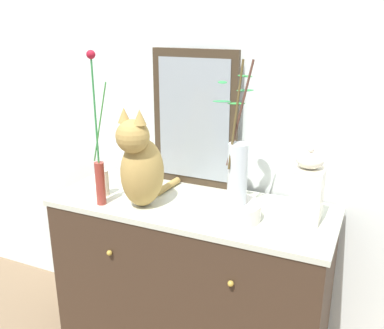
{
  "coord_description": "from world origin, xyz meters",
  "views": [
    {
      "loc": [
        0.71,
        -1.58,
        1.58
      ],
      "look_at": [
        0.0,
        0.0,
        0.99
      ],
      "focal_mm": 40.43,
      "sensor_mm": 36.0,
      "label": 1
    }
  ],
  "objects_px": {
    "jar_lidded_porcelain": "(308,188)",
    "vase_glass_clear": "(237,168)",
    "vase_slim_green": "(99,164)",
    "candle_pillar": "(104,183)",
    "mirror_leaning": "(195,119)",
    "cat_sitting": "(141,165)",
    "sideboard": "(192,283)",
    "bowl_porcelain": "(236,211)"
  },
  "relations": [
    {
      "from": "jar_lidded_porcelain",
      "to": "vase_glass_clear",
      "type": "bearing_deg",
      "value": -160.09
    },
    {
      "from": "vase_slim_green",
      "to": "candle_pillar",
      "type": "height_order",
      "value": "vase_slim_green"
    },
    {
      "from": "mirror_leaning",
      "to": "vase_glass_clear",
      "type": "xyz_separation_m",
      "value": [
        0.31,
        -0.29,
        -0.1
      ]
    },
    {
      "from": "vase_slim_green",
      "to": "candle_pillar",
      "type": "bearing_deg",
      "value": 117.17
    },
    {
      "from": "cat_sitting",
      "to": "jar_lidded_porcelain",
      "type": "distance_m",
      "value": 0.69
    },
    {
      "from": "vase_slim_green",
      "to": "vase_glass_clear",
      "type": "height_order",
      "value": "vase_slim_green"
    },
    {
      "from": "vase_slim_green",
      "to": "vase_glass_clear",
      "type": "xyz_separation_m",
      "value": [
        0.58,
        0.1,
        0.03
      ]
    },
    {
      "from": "jar_lidded_porcelain",
      "to": "candle_pillar",
      "type": "height_order",
      "value": "jar_lidded_porcelain"
    },
    {
      "from": "mirror_leaning",
      "to": "sideboard",
      "type": "bearing_deg",
      "value": -68.75
    },
    {
      "from": "sideboard",
      "to": "vase_glass_clear",
      "type": "bearing_deg",
      "value": -15.8
    },
    {
      "from": "cat_sitting",
      "to": "candle_pillar",
      "type": "xyz_separation_m",
      "value": [
        -0.22,
        0.03,
        -0.13
      ]
    },
    {
      "from": "bowl_porcelain",
      "to": "jar_lidded_porcelain",
      "type": "distance_m",
      "value": 0.29
    },
    {
      "from": "vase_glass_clear",
      "to": "candle_pillar",
      "type": "bearing_deg",
      "value": -178.88
    },
    {
      "from": "candle_pillar",
      "to": "cat_sitting",
      "type": "bearing_deg",
      "value": -8.66
    },
    {
      "from": "cat_sitting",
      "to": "candle_pillar",
      "type": "bearing_deg",
      "value": 171.34
    },
    {
      "from": "bowl_porcelain",
      "to": "cat_sitting",
      "type": "bearing_deg",
      "value": -174.08
    },
    {
      "from": "mirror_leaning",
      "to": "cat_sitting",
      "type": "relative_size",
      "value": 1.48
    },
    {
      "from": "jar_lidded_porcelain",
      "to": "bowl_porcelain",
      "type": "bearing_deg",
      "value": -159.41
    },
    {
      "from": "sideboard",
      "to": "candle_pillar",
      "type": "height_order",
      "value": "candle_pillar"
    },
    {
      "from": "vase_slim_green",
      "to": "vase_glass_clear",
      "type": "bearing_deg",
      "value": 10.14
    },
    {
      "from": "mirror_leaning",
      "to": "cat_sitting",
      "type": "height_order",
      "value": "mirror_leaning"
    },
    {
      "from": "vase_slim_green",
      "to": "jar_lidded_porcelain",
      "type": "relative_size",
      "value": 2.1
    },
    {
      "from": "jar_lidded_porcelain",
      "to": "candle_pillar",
      "type": "relative_size",
      "value": 2.38
    },
    {
      "from": "vase_slim_green",
      "to": "sideboard",
      "type": "bearing_deg",
      "value": 24.99
    },
    {
      "from": "mirror_leaning",
      "to": "jar_lidded_porcelain",
      "type": "xyz_separation_m",
      "value": [
        0.57,
        -0.19,
        -0.18
      ]
    },
    {
      "from": "mirror_leaning",
      "to": "vase_slim_green",
      "type": "distance_m",
      "value": 0.49
    },
    {
      "from": "mirror_leaning",
      "to": "bowl_porcelain",
      "type": "bearing_deg",
      "value": -42.78
    },
    {
      "from": "mirror_leaning",
      "to": "candle_pillar",
      "type": "relative_size",
      "value": 4.92
    },
    {
      "from": "bowl_porcelain",
      "to": "sideboard",
      "type": "bearing_deg",
      "value": 163.72
    },
    {
      "from": "sideboard",
      "to": "vase_slim_green",
      "type": "relative_size",
      "value": 1.9
    },
    {
      "from": "candle_pillar",
      "to": "jar_lidded_porcelain",
      "type": "bearing_deg",
      "value": 6.84
    },
    {
      "from": "sideboard",
      "to": "cat_sitting",
      "type": "relative_size",
      "value": 2.85
    },
    {
      "from": "jar_lidded_porcelain",
      "to": "mirror_leaning",
      "type": "bearing_deg",
      "value": 161.41
    },
    {
      "from": "sideboard",
      "to": "cat_sitting",
      "type": "bearing_deg",
      "value": -149.98
    },
    {
      "from": "mirror_leaning",
      "to": "candle_pillar",
      "type": "distance_m",
      "value": 0.51
    },
    {
      "from": "cat_sitting",
      "to": "vase_slim_green",
      "type": "relative_size",
      "value": 0.67
    },
    {
      "from": "sideboard",
      "to": "bowl_porcelain",
      "type": "xyz_separation_m",
      "value": [
        0.22,
        -0.07,
        0.44
      ]
    },
    {
      "from": "cat_sitting",
      "to": "candle_pillar",
      "type": "distance_m",
      "value": 0.25
    },
    {
      "from": "cat_sitting",
      "to": "vase_glass_clear",
      "type": "xyz_separation_m",
      "value": [
        0.41,
        0.05,
        0.03
      ]
    },
    {
      "from": "mirror_leaning",
      "to": "cat_sitting",
      "type": "distance_m",
      "value": 0.37
    },
    {
      "from": "vase_slim_green",
      "to": "candle_pillar",
      "type": "distance_m",
      "value": 0.16
    },
    {
      "from": "mirror_leaning",
      "to": "candle_pillar",
      "type": "bearing_deg",
      "value": -136.92
    }
  ]
}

